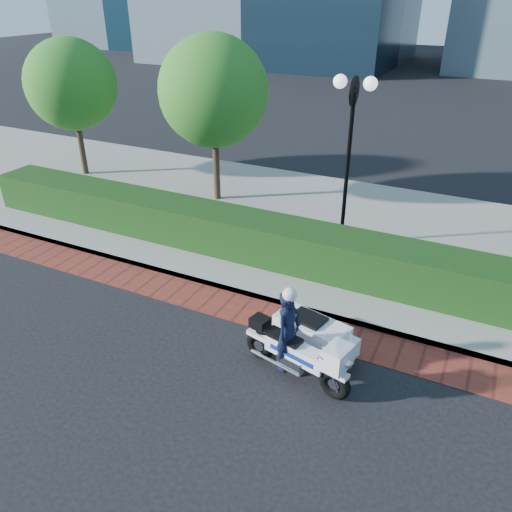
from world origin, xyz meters
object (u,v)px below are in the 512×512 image
at_px(lamppost, 350,137).
at_px(police_motorcycle, 302,338).
at_px(tree_a, 71,85).
at_px(tree_b, 213,92).

xyz_separation_m(lamppost, police_motorcycle, (0.78, -4.81, -2.35)).
xyz_separation_m(tree_a, tree_b, (5.50, 0.00, 0.21)).
height_order(tree_a, tree_b, tree_b).
relative_size(lamppost, tree_b, 0.86).
bearing_deg(lamppost, police_motorcycle, -80.75).
bearing_deg(police_motorcycle, tree_b, 144.13).
relative_size(lamppost, police_motorcycle, 1.94).
distance_m(tree_a, police_motorcycle, 12.67).
xyz_separation_m(lamppost, tree_b, (-4.50, 1.30, 0.48)).
distance_m(lamppost, tree_a, 10.09).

